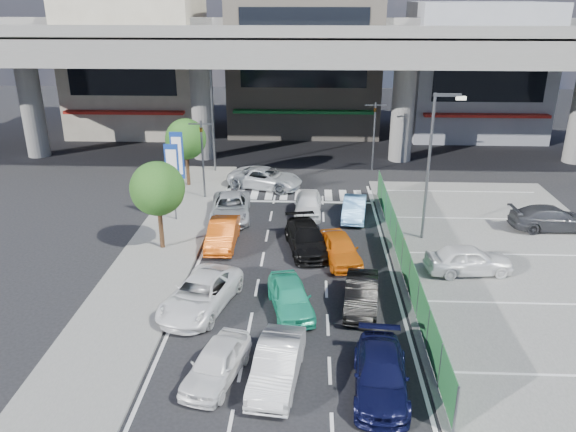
{
  "coord_description": "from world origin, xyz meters",
  "views": [
    {
      "loc": [
        0.82,
        -22.77,
        12.6
      ],
      "look_at": [
        -0.3,
        3.05,
        2.38
      ],
      "focal_mm": 35.0,
      "sensor_mm": 36.0,
      "label": 1
    }
  ],
  "objects_px": {
    "street_lamp_left": "(215,109)",
    "taxi_teal_mid": "(290,296)",
    "parked_sedan_dgrey": "(552,218)",
    "minivan_navy_back": "(381,374)",
    "traffic_light_left": "(202,140)",
    "tree_far": "(186,139)",
    "signboard_near": "(173,172)",
    "hatch_white_back_mid": "(277,364)",
    "van_white_back_left": "(216,363)",
    "sedan_white_front_mid": "(308,204)",
    "wagon_silver_front_left": "(231,207)",
    "crossing_wagon_silver": "(265,178)",
    "traffic_light_right": "(375,119)",
    "taxi_orange_right": "(340,248)",
    "sedan_white_mid_left": "(200,294)",
    "traffic_cone": "(404,243)",
    "street_lamp_right": "(433,155)",
    "tree_near": "(158,189)",
    "signboard_far": "(177,158)",
    "kei_truck_front_right": "(354,208)",
    "sedan_black_mid": "(307,238)",
    "parked_sedan_white": "(469,259)"
  },
  "relations": [
    {
      "from": "signboard_far",
      "to": "taxi_teal_mid",
      "type": "distance_m",
      "value": 15.18
    },
    {
      "from": "tree_near",
      "to": "signboard_far",
      "type": "bearing_deg",
      "value": 94.9
    },
    {
      "from": "crossing_wagon_silver",
      "to": "parked_sedan_dgrey",
      "type": "height_order",
      "value": "crossing_wagon_silver"
    },
    {
      "from": "tree_near",
      "to": "van_white_back_left",
      "type": "xyz_separation_m",
      "value": [
        4.62,
        -10.6,
        -2.75
      ]
    },
    {
      "from": "minivan_navy_back",
      "to": "kei_truck_front_right",
      "type": "height_order",
      "value": "minivan_navy_back"
    },
    {
      "from": "hatch_white_back_mid",
      "to": "kei_truck_front_right",
      "type": "xyz_separation_m",
      "value": [
        3.7,
        15.58,
        -0.06
      ]
    },
    {
      "from": "taxi_orange_right",
      "to": "sedan_white_front_mid",
      "type": "relative_size",
      "value": 0.99
    },
    {
      "from": "street_lamp_right",
      "to": "van_white_back_left",
      "type": "bearing_deg",
      "value": -127.17
    },
    {
      "from": "taxi_orange_right",
      "to": "sedan_white_front_mid",
      "type": "xyz_separation_m",
      "value": [
        -1.68,
        6.36,
        0.01
      ]
    },
    {
      "from": "wagon_silver_front_left",
      "to": "parked_sedan_dgrey",
      "type": "xyz_separation_m",
      "value": [
        18.56,
        -1.09,
        0.05
      ]
    },
    {
      "from": "signboard_far",
      "to": "sedan_black_mid",
      "type": "bearing_deg",
      "value": -39.46
    },
    {
      "from": "traffic_light_left",
      "to": "van_white_back_left",
      "type": "height_order",
      "value": "traffic_light_left"
    },
    {
      "from": "traffic_light_left",
      "to": "parked_sedan_dgrey",
      "type": "xyz_separation_m",
      "value": [
        20.76,
        -4.49,
        -3.2
      ]
    },
    {
      "from": "traffic_light_left",
      "to": "hatch_white_back_mid",
      "type": "height_order",
      "value": "traffic_light_left"
    },
    {
      "from": "tree_far",
      "to": "taxi_teal_mid",
      "type": "relative_size",
      "value": 1.22
    },
    {
      "from": "traffic_light_left",
      "to": "street_lamp_right",
      "type": "relative_size",
      "value": 0.65
    },
    {
      "from": "traffic_light_left",
      "to": "tree_far",
      "type": "height_order",
      "value": "traffic_light_left"
    },
    {
      "from": "street_lamp_left",
      "to": "crossing_wagon_silver",
      "type": "bearing_deg",
      "value": -42.36
    },
    {
      "from": "hatch_white_back_mid",
      "to": "wagon_silver_front_left",
      "type": "relative_size",
      "value": 0.84
    },
    {
      "from": "signboard_far",
      "to": "taxi_teal_mid",
      "type": "height_order",
      "value": "signboard_far"
    },
    {
      "from": "tree_near",
      "to": "hatch_white_back_mid",
      "type": "bearing_deg",
      "value": -57.63
    },
    {
      "from": "street_lamp_right",
      "to": "taxi_teal_mid",
      "type": "bearing_deg",
      "value": -132.11
    },
    {
      "from": "crossing_wagon_silver",
      "to": "tree_far",
      "type": "bearing_deg",
      "value": 106.2
    },
    {
      "from": "minivan_navy_back",
      "to": "sedan_white_front_mid",
      "type": "xyz_separation_m",
      "value": [
        -2.62,
        16.35,
        0.04
      ]
    },
    {
      "from": "tree_far",
      "to": "kei_truck_front_right",
      "type": "distance_m",
      "value": 12.85
    },
    {
      "from": "sedan_black_mid",
      "to": "street_lamp_left",
      "type": "bearing_deg",
      "value": 105.45
    },
    {
      "from": "tree_far",
      "to": "van_white_back_left",
      "type": "bearing_deg",
      "value": -75.59
    },
    {
      "from": "traffic_light_right",
      "to": "taxi_orange_right",
      "type": "distance_m",
      "value": 16.63
    },
    {
      "from": "tree_far",
      "to": "parked_sedan_white",
      "type": "relative_size",
      "value": 1.16
    },
    {
      "from": "van_white_back_left",
      "to": "kei_truck_front_right",
      "type": "relative_size",
      "value": 0.98
    },
    {
      "from": "sedan_white_mid_left",
      "to": "hatch_white_back_mid",
      "type": "bearing_deg",
      "value": -38.67
    },
    {
      "from": "street_lamp_left",
      "to": "taxi_teal_mid",
      "type": "distance_m",
      "value": 21.3
    },
    {
      "from": "tree_far",
      "to": "sedan_white_mid_left",
      "type": "bearing_deg",
      "value": -76.39
    },
    {
      "from": "signboard_far",
      "to": "kei_truck_front_right",
      "type": "bearing_deg",
      "value": -10.58
    },
    {
      "from": "wagon_silver_front_left",
      "to": "crossing_wagon_silver",
      "type": "bearing_deg",
      "value": 68.91
    },
    {
      "from": "hatch_white_back_mid",
      "to": "sedan_black_mid",
      "type": "height_order",
      "value": "hatch_white_back_mid"
    },
    {
      "from": "signboard_near",
      "to": "hatch_white_back_mid",
      "type": "height_order",
      "value": "signboard_near"
    },
    {
      "from": "tree_near",
      "to": "crossing_wagon_silver",
      "type": "bearing_deg",
      "value": 65.94
    },
    {
      "from": "sedan_black_mid",
      "to": "sedan_white_front_mid",
      "type": "bearing_deg",
      "value": 78.47
    },
    {
      "from": "crossing_wagon_silver",
      "to": "traffic_cone",
      "type": "relative_size",
      "value": 7.95
    },
    {
      "from": "van_white_back_left",
      "to": "sedan_white_front_mid",
      "type": "xyz_separation_m",
      "value": [
        3.03,
        15.96,
        0.05
      ]
    },
    {
      "from": "street_lamp_right",
      "to": "signboard_far",
      "type": "height_order",
      "value": "street_lamp_right"
    },
    {
      "from": "tree_far",
      "to": "traffic_light_left",
      "type": "bearing_deg",
      "value": -57.38
    },
    {
      "from": "sedan_white_mid_left",
      "to": "traffic_cone",
      "type": "bearing_deg",
      "value": 47.86
    },
    {
      "from": "traffic_light_right",
      "to": "taxi_orange_right",
      "type": "relative_size",
      "value": 1.3
    },
    {
      "from": "parked_sedan_dgrey",
      "to": "minivan_navy_back",
      "type": "bearing_deg",
      "value": 139.69
    },
    {
      "from": "signboard_near",
      "to": "taxi_orange_right",
      "type": "bearing_deg",
      "value": -27.63
    },
    {
      "from": "street_lamp_right",
      "to": "tree_far",
      "type": "relative_size",
      "value": 1.67
    },
    {
      "from": "traffic_light_left",
      "to": "traffic_light_right",
      "type": "distance_m",
      "value": 13.63
    },
    {
      "from": "van_white_back_left",
      "to": "wagon_silver_front_left",
      "type": "distance_m",
      "value": 15.28
    }
  ]
}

